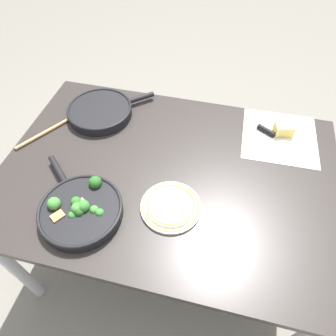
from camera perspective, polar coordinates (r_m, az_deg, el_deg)
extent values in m
plane|color=slate|center=(1.81, 0.00, -15.01)|extent=(14.00, 14.00, 0.00)
cube|color=#2D2826|center=(1.20, 0.00, -1.05)|extent=(1.33, 0.92, 0.03)
cylinder|color=#BCBCC1|center=(1.77, 22.68, -1.92)|extent=(0.05, 0.05, 0.69)
cylinder|color=#BCBCC1|center=(1.89, -15.22, 4.96)|extent=(0.05, 0.05, 0.69)
cylinder|color=#BCBCC1|center=(1.55, -27.27, -16.49)|extent=(0.05, 0.05, 0.69)
cylinder|color=black|center=(1.10, -16.17, -8.00)|extent=(0.29, 0.29, 0.04)
torus|color=black|center=(1.08, -16.40, -7.46)|extent=(0.29, 0.29, 0.01)
cylinder|color=black|center=(1.23, -20.21, -0.31)|extent=(0.13, 0.12, 0.02)
cylinder|color=#357027|center=(1.10, -16.58, -8.11)|extent=(0.01, 0.01, 0.02)
sphere|color=#428438|center=(1.08, -16.90, -7.37)|extent=(0.04, 0.04, 0.04)
cylinder|color=#205218|center=(1.09, -16.29, -8.55)|extent=(0.01, 0.01, 0.02)
sphere|color=#286023|center=(1.07, -16.55, -7.92)|extent=(0.04, 0.04, 0.04)
cylinder|color=#2C6823|center=(1.08, -12.68, -8.84)|extent=(0.01, 0.01, 0.02)
sphere|color=#387A33|center=(1.06, -12.86, -8.33)|extent=(0.03, 0.03, 0.03)
cylinder|color=#245B1C|center=(1.12, -16.84, -6.82)|extent=(0.01, 0.01, 0.02)
sphere|color=#2D6B28|center=(1.10, -17.11, -6.17)|extent=(0.04, 0.04, 0.04)
cylinder|color=#205218|center=(1.14, -13.15, -3.74)|extent=(0.01, 0.01, 0.02)
sphere|color=#286023|center=(1.13, -13.33, -3.15)|extent=(0.03, 0.03, 0.03)
cylinder|color=#245B1C|center=(1.14, -20.60, -6.78)|extent=(0.01, 0.01, 0.02)
sphere|color=#2D6B28|center=(1.13, -20.89, -6.22)|extent=(0.03, 0.03, 0.03)
cylinder|color=#245B1C|center=(1.10, -15.14, -7.92)|extent=(0.01, 0.01, 0.02)
sphere|color=#2D6B28|center=(1.08, -15.36, -7.37)|extent=(0.03, 0.03, 0.03)
cylinder|color=#205218|center=(1.14, -13.41, -3.53)|extent=(0.02, 0.02, 0.03)
sphere|color=#286023|center=(1.12, -13.68, -2.66)|extent=(0.05, 0.05, 0.05)
cylinder|color=#2C6823|center=(1.10, -17.52, -9.05)|extent=(0.01, 0.01, 0.02)
sphere|color=#387A33|center=(1.08, -17.74, -8.56)|extent=(0.03, 0.03, 0.03)
cylinder|color=#357027|center=(1.13, -20.48, -7.16)|extent=(0.02, 0.02, 0.03)
sphere|color=#428438|center=(1.11, -20.88, -6.36)|extent=(0.05, 0.05, 0.05)
cylinder|color=#2C6823|center=(1.10, -15.51, -7.79)|extent=(0.02, 0.02, 0.02)
sphere|color=#387A33|center=(1.07, -15.82, -7.01)|extent=(0.04, 0.04, 0.04)
cylinder|color=#357027|center=(1.09, -13.68, -8.29)|extent=(0.01, 0.01, 0.02)
sphere|color=#428438|center=(1.07, -13.87, -7.75)|extent=(0.03, 0.03, 0.03)
cube|color=#AD7F4C|center=(1.10, -20.07, -8.95)|extent=(0.05, 0.05, 0.04)
cube|color=#AD7F4C|center=(1.10, -16.22, -7.08)|extent=(0.05, 0.05, 0.04)
cube|color=olive|center=(1.12, -15.37, -5.55)|extent=(0.04, 0.04, 0.03)
cube|color=olive|center=(1.05, -11.11, -10.54)|extent=(0.02, 0.03, 0.02)
cylinder|color=black|center=(1.44, -12.81, 10.43)|extent=(0.29, 0.29, 0.04)
torus|color=black|center=(1.43, -12.95, 11.04)|extent=(0.29, 0.29, 0.01)
cylinder|color=black|center=(1.48, -5.09, 13.23)|extent=(0.11, 0.10, 0.02)
cylinder|color=#DBC156|center=(1.44, -12.80, 10.41)|extent=(0.24, 0.24, 0.02)
cylinder|color=tan|center=(1.43, -21.41, 6.91)|extent=(0.19, 0.30, 0.02)
ellipsoid|color=tan|center=(1.49, -15.22, 10.77)|extent=(0.07, 0.08, 0.02)
cube|color=silver|center=(1.40, 20.45, 5.58)|extent=(0.32, 0.33, 0.00)
cube|color=silver|center=(1.37, 23.04, 3.34)|extent=(0.19, 0.13, 0.01)
cylinder|color=black|center=(1.39, 18.20, 6.77)|extent=(0.09, 0.06, 0.02)
cube|color=#EACC66|center=(1.40, 21.18, 6.85)|extent=(0.09, 0.07, 0.05)
cylinder|color=white|center=(1.08, 0.54, -7.41)|extent=(0.22, 0.22, 0.01)
torus|color=gold|center=(1.08, 0.54, -7.24)|extent=(0.21, 0.21, 0.01)
cylinder|color=white|center=(1.07, 0.55, -7.08)|extent=(0.18, 0.18, 0.01)
torus|color=gold|center=(1.07, 0.55, -6.91)|extent=(0.17, 0.17, 0.01)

